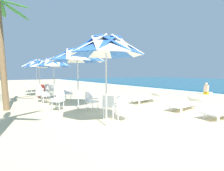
% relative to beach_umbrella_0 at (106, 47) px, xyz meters
% --- Properties ---
extents(ground_plane, '(80.00, 80.00, 0.00)m').
position_rel_beach_umbrella_0_xyz_m(ground_plane, '(-0.29, 2.36, -2.45)').
color(ground_plane, beige).
extents(beach_umbrella_0, '(2.28, 2.28, 2.86)m').
position_rel_beach_umbrella_0_xyz_m(beach_umbrella_0, '(0.00, 0.00, 0.00)').
color(beach_umbrella_0, silver).
rests_on(beach_umbrella_0, ground).
extents(plastic_chair_0, '(0.51, 0.49, 0.87)m').
position_rel_beach_umbrella_0_xyz_m(plastic_chair_0, '(-0.17, 0.85, -1.95)').
color(plastic_chair_0, white).
rests_on(plastic_chair_0, ground).
extents(plastic_chair_1, '(0.63, 0.63, 0.87)m').
position_rel_beach_umbrella_0_xyz_m(plastic_chair_1, '(-0.65, 0.56, -1.95)').
color(plastic_chair_1, white).
rests_on(plastic_chair_1, ground).
extents(beach_umbrella_1, '(2.50, 2.50, 2.83)m').
position_rel_beach_umbrella_0_xyz_m(beach_umbrella_1, '(-2.98, 0.42, -0.01)').
color(beach_umbrella_1, silver).
rests_on(beach_umbrella_1, ground).
extents(plastic_chair_2, '(0.56, 0.54, 0.87)m').
position_rel_beach_umbrella_0_xyz_m(plastic_chair_2, '(-2.11, 0.62, -1.95)').
color(plastic_chair_2, white).
rests_on(plastic_chair_2, ground).
extents(plastic_chair_3, '(0.63, 0.63, 0.87)m').
position_rel_beach_umbrella_0_xyz_m(plastic_chair_3, '(-3.10, -0.46, -1.95)').
color(plastic_chair_3, white).
rests_on(plastic_chair_3, ground).
extents(beach_umbrella_2, '(2.01, 2.01, 2.62)m').
position_rel_beach_umbrella_0_xyz_m(beach_umbrella_2, '(-5.88, 0.21, -0.20)').
color(beach_umbrella_2, silver).
rests_on(beach_umbrella_2, ground).
extents(plastic_chair_4, '(0.51, 0.48, 0.87)m').
position_rel_beach_umbrella_0_xyz_m(plastic_chair_4, '(-5.41, 0.86, -1.95)').
color(plastic_chair_4, white).
rests_on(plastic_chair_4, ground).
extents(plastic_chair_5, '(0.63, 0.62, 0.87)m').
position_rel_beach_umbrella_0_xyz_m(plastic_chair_5, '(-5.86, -0.56, -1.95)').
color(plastic_chair_5, white).
rests_on(plastic_chair_5, ground).
extents(plastic_chair_6, '(0.44, 0.47, 0.87)m').
position_rel_beach_umbrella_0_xyz_m(plastic_chair_6, '(-5.26, -0.51, -1.95)').
color(plastic_chair_6, white).
rests_on(plastic_chair_6, ground).
extents(beach_umbrella_3, '(2.20, 2.20, 2.63)m').
position_rel_beach_umbrella_0_xyz_m(beach_umbrella_3, '(-8.33, -0.03, -0.18)').
color(beach_umbrella_3, silver).
rests_on(beach_umbrella_3, ground).
extents(plastic_chair_7, '(0.61, 0.60, 0.87)m').
position_rel_beach_umbrella_0_xyz_m(plastic_chair_7, '(-7.47, 0.39, -1.95)').
color(plastic_chair_7, white).
rests_on(plastic_chair_7, ground).
extents(plastic_chair_8, '(0.53, 0.55, 0.87)m').
position_rel_beach_umbrella_0_xyz_m(plastic_chair_8, '(-7.90, -0.06, -1.95)').
color(plastic_chair_8, red).
rests_on(plastic_chair_8, ground).
extents(plastic_chair_9, '(0.61, 0.62, 0.87)m').
position_rel_beach_umbrella_0_xyz_m(plastic_chair_9, '(-8.67, 0.63, -1.95)').
color(plastic_chair_9, white).
rests_on(plastic_chair_9, ground).
extents(beach_umbrella_4, '(2.21, 2.21, 2.78)m').
position_rel_beach_umbrella_0_xyz_m(beach_umbrella_4, '(-10.97, 0.34, -0.07)').
color(beach_umbrella_4, silver).
rests_on(beach_umbrella_4, ground).
extents(plastic_chair_10, '(0.55, 0.57, 0.87)m').
position_rel_beach_umbrella_0_xyz_m(plastic_chair_10, '(-11.43, -0.33, -1.95)').
color(plastic_chair_10, white).
rests_on(plastic_chair_10, ground).
extents(sun_lounger_1, '(0.80, 2.19, 0.62)m').
position_rel_beach_umbrella_0_xyz_m(sun_lounger_1, '(0.03, 4.29, -2.16)').
color(sun_lounger_1, white).
rests_on(sun_lounger_1, ground).
extents(sun_lounger_2, '(0.77, 2.18, 0.62)m').
position_rel_beach_umbrella_0_xyz_m(sun_lounger_2, '(-2.34, 4.24, -2.16)').
color(sun_lounger_2, white).
rests_on(sun_lounger_2, ground).
extents(palm_tree_0, '(2.82, 2.79, 4.79)m').
position_rel_beach_umbrella_0_xyz_m(palm_tree_0, '(-4.51, -2.42, 0.71)').
color(palm_tree_0, brown).
rests_on(palm_tree_0, ground).
extents(beachgoer_seated, '(0.30, 0.93, 0.92)m').
position_rel_beach_umbrella_0_xyz_m(beachgoer_seated, '(-2.14, 10.82, -2.15)').
color(beachgoer_seated, yellow).
rests_on(beachgoer_seated, ground).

